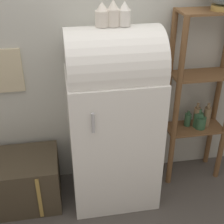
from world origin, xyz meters
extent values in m
plane|color=#4C4742|center=(0.00, 0.00, 0.00)|extent=(12.00, 12.00, 0.00)
cube|color=#B7B7AD|center=(0.00, 0.58, 1.35)|extent=(7.00, 0.05, 2.70)
cube|color=white|center=(0.00, 0.24, 0.60)|extent=(0.73, 0.61, 1.20)
cylinder|color=white|center=(0.00, 0.24, 1.28)|extent=(0.72, 0.58, 0.58)
cylinder|color=#B7B7BC|center=(-0.20, -0.08, 0.97)|extent=(0.02, 0.02, 0.16)
cube|color=#423828|center=(-0.87, 0.26, 0.23)|extent=(0.76, 0.49, 0.46)
cube|color=#AD8942|center=(-0.66, 0.01, 0.23)|extent=(0.03, 0.01, 0.41)
cylinder|color=brown|center=(0.56, 0.27, 0.81)|extent=(0.05, 0.05, 1.63)
cylinder|color=brown|center=(0.56, 0.51, 0.81)|extent=(0.05, 0.05, 1.63)
cylinder|color=brown|center=(1.07, 0.51, 0.81)|extent=(0.05, 0.05, 1.63)
cube|color=brown|center=(0.81, 0.39, 0.53)|extent=(0.53, 0.27, 0.02)
cube|color=brown|center=(0.81, 0.39, 1.07)|extent=(0.53, 0.27, 0.02)
cube|color=brown|center=(0.81, 0.39, 1.62)|extent=(0.53, 0.27, 0.02)
cylinder|color=#7F6647|center=(0.93, 0.38, 0.64)|extent=(0.07, 0.07, 0.19)
cylinder|color=#7F6647|center=(0.93, 0.38, 0.76)|extent=(0.03, 0.03, 0.05)
cylinder|color=#335B3D|center=(0.83, 0.39, 0.62)|extent=(0.07, 0.07, 0.15)
cylinder|color=#335B3D|center=(0.83, 0.39, 0.71)|extent=(0.03, 0.03, 0.04)
cylinder|color=#335B3D|center=(0.84, 0.37, 0.62)|extent=(0.07, 0.07, 0.16)
cylinder|color=#335B3D|center=(0.84, 0.37, 0.72)|extent=(0.03, 0.03, 0.04)
cylinder|color=#335B3D|center=(0.86, 0.35, 0.60)|extent=(0.10, 0.10, 0.11)
cylinder|color=#335B3D|center=(0.86, 0.35, 0.67)|extent=(0.04, 0.04, 0.03)
cylinder|color=#335B3D|center=(0.76, 0.42, 0.60)|extent=(0.06, 0.06, 0.12)
cylinder|color=#335B3D|center=(0.76, 0.42, 0.68)|extent=(0.03, 0.03, 0.03)
cylinder|color=#7F6647|center=(0.83, 0.40, 0.64)|extent=(0.06, 0.06, 0.20)
cylinder|color=#7F6647|center=(0.83, 0.40, 0.76)|extent=(0.02, 0.02, 0.05)
cylinder|color=#AD8942|center=(0.87, 0.35, 1.65)|extent=(0.16, 0.16, 0.04)
cylinder|color=silver|center=(-0.08, 0.25, 1.62)|extent=(0.10, 0.10, 0.11)
cone|color=silver|center=(-0.08, 0.25, 1.71)|extent=(0.09, 0.09, 0.06)
cylinder|color=silver|center=(0.00, 0.24, 1.63)|extent=(0.09, 0.09, 0.12)
cone|color=silver|center=(0.00, 0.24, 1.72)|extent=(0.08, 0.08, 0.06)
cylinder|color=white|center=(0.08, 0.24, 1.62)|extent=(0.09, 0.09, 0.11)
cone|color=white|center=(0.08, 0.24, 1.71)|extent=(0.07, 0.07, 0.06)
camera|label=1|loc=(-0.40, -1.96, 2.13)|focal=50.00mm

